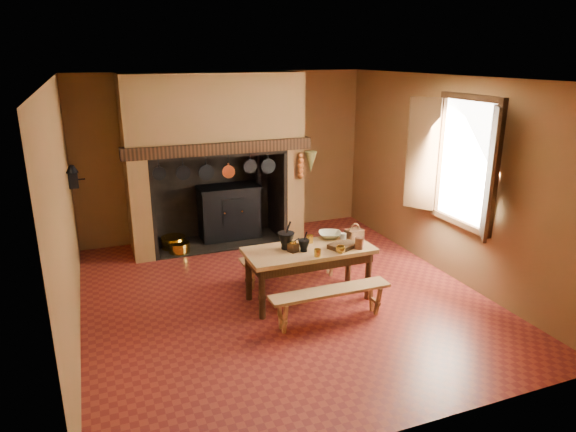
# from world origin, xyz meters

# --- Properties ---
(floor) EXTENTS (5.50, 5.50, 0.00)m
(floor) POSITION_xyz_m (0.00, 0.00, 0.00)
(floor) COLOR maroon
(floor) RESTS_ON ground
(ceiling) EXTENTS (5.50, 5.50, 0.00)m
(ceiling) POSITION_xyz_m (0.00, 0.00, 2.80)
(ceiling) COLOR silver
(ceiling) RESTS_ON back_wall
(back_wall) EXTENTS (5.00, 0.02, 2.80)m
(back_wall) POSITION_xyz_m (0.00, 2.75, 1.40)
(back_wall) COLOR brown
(back_wall) RESTS_ON floor
(wall_left) EXTENTS (0.02, 5.50, 2.80)m
(wall_left) POSITION_xyz_m (-2.50, 0.00, 1.40)
(wall_left) COLOR brown
(wall_left) RESTS_ON floor
(wall_right) EXTENTS (0.02, 5.50, 2.80)m
(wall_right) POSITION_xyz_m (2.50, 0.00, 1.40)
(wall_right) COLOR brown
(wall_right) RESTS_ON floor
(wall_front) EXTENTS (5.00, 0.02, 2.80)m
(wall_front) POSITION_xyz_m (0.00, -2.75, 1.40)
(wall_front) COLOR brown
(wall_front) RESTS_ON floor
(chimney_breast) EXTENTS (2.95, 0.96, 2.80)m
(chimney_breast) POSITION_xyz_m (-0.30, 2.31, 1.81)
(chimney_breast) COLOR brown
(chimney_breast) RESTS_ON floor
(iron_range) EXTENTS (1.12, 0.55, 1.60)m
(iron_range) POSITION_xyz_m (-0.04, 2.45, 0.48)
(iron_range) COLOR black
(iron_range) RESTS_ON floor
(hearth_pans) EXTENTS (0.51, 0.62, 0.20)m
(hearth_pans) POSITION_xyz_m (-1.05, 2.22, 0.09)
(hearth_pans) COLOR gold
(hearth_pans) RESTS_ON floor
(hanging_pans) EXTENTS (1.92, 0.29, 0.27)m
(hanging_pans) POSITION_xyz_m (-0.34, 1.81, 1.36)
(hanging_pans) COLOR black
(hanging_pans) RESTS_ON chimney_breast
(onion_string) EXTENTS (0.12, 0.10, 0.46)m
(onion_string) POSITION_xyz_m (1.00, 1.79, 1.33)
(onion_string) COLOR #B05420
(onion_string) RESTS_ON chimney_breast
(herb_bunch) EXTENTS (0.20, 0.20, 0.35)m
(herb_bunch) POSITION_xyz_m (1.18, 1.79, 1.38)
(herb_bunch) COLOR brown
(herb_bunch) RESTS_ON chimney_breast
(window) EXTENTS (0.39, 1.75, 1.76)m
(window) POSITION_xyz_m (2.35, -0.40, 1.70)
(window) COLOR white
(window) RESTS_ON wall_right
(wall_coffee_mill) EXTENTS (0.23, 0.16, 0.31)m
(wall_coffee_mill) POSITION_xyz_m (-2.42, 1.55, 1.52)
(wall_coffee_mill) COLOR black
(wall_coffee_mill) RESTS_ON wall_left
(work_table) EXTENTS (1.63, 0.73, 0.71)m
(work_table) POSITION_xyz_m (0.29, -0.19, 0.60)
(work_table) COLOR tan
(work_table) RESTS_ON floor
(bench_front) EXTENTS (1.49, 0.26, 0.42)m
(bench_front) POSITION_xyz_m (0.29, -0.84, 0.31)
(bench_front) COLOR tan
(bench_front) RESTS_ON floor
(bench_back) EXTENTS (1.46, 0.26, 0.41)m
(bench_back) POSITION_xyz_m (0.29, 0.40, 0.31)
(bench_back) COLOR tan
(bench_back) RESTS_ON floor
(mortar_large) EXTENTS (0.21, 0.21, 0.36)m
(mortar_large) POSITION_xyz_m (0.02, -0.10, 0.83)
(mortar_large) COLOR black
(mortar_large) RESTS_ON work_table
(mortar_small) EXTENTS (0.15, 0.15, 0.26)m
(mortar_small) POSITION_xyz_m (0.19, -0.26, 0.79)
(mortar_small) COLOR black
(mortar_small) RESTS_ON work_table
(coffee_grinder) EXTENTS (0.16, 0.14, 0.17)m
(coffee_grinder) POSITION_xyz_m (0.06, -0.23, 0.77)
(coffee_grinder) COLOR #392412
(coffee_grinder) RESTS_ON work_table
(brass_mug_a) EXTENTS (0.11, 0.11, 0.09)m
(brass_mug_a) POSITION_xyz_m (0.28, -0.48, 0.75)
(brass_mug_a) COLOR gold
(brass_mug_a) RESTS_ON work_table
(brass_mug_b) EXTENTS (0.10, 0.10, 0.10)m
(brass_mug_b) POSITION_xyz_m (0.39, -0.01, 0.76)
(brass_mug_b) COLOR gold
(brass_mug_b) RESTS_ON work_table
(mixing_bowl) EXTENTS (0.39, 0.39, 0.07)m
(mixing_bowl) POSITION_xyz_m (0.72, 0.08, 0.75)
(mixing_bowl) COLOR #B9B68E
(mixing_bowl) RESTS_ON work_table
(stoneware_crock) EXTENTS (0.13, 0.13, 0.15)m
(stoneware_crock) POSITION_xyz_m (0.89, -0.43, 0.78)
(stoneware_crock) COLOR #502C1D
(stoneware_crock) RESTS_ON work_table
(glass_jar) EXTENTS (0.08, 0.08, 0.14)m
(glass_jar) POSITION_xyz_m (0.79, -0.18, 0.78)
(glass_jar) COLOR beige
(glass_jar) RESTS_ON work_table
(wicker_basket) EXTENTS (0.25, 0.20, 0.21)m
(wicker_basket) POSITION_xyz_m (1.01, -0.07, 0.78)
(wicker_basket) COLOR #4C2C16
(wicker_basket) RESTS_ON work_table
(wooden_tray) EXTENTS (0.41, 0.37, 0.06)m
(wooden_tray) POSITION_xyz_m (0.70, -0.33, 0.74)
(wooden_tray) COLOR #392412
(wooden_tray) RESTS_ON work_table
(brass_cup) EXTENTS (0.14, 0.14, 0.09)m
(brass_cup) POSITION_xyz_m (0.60, -0.48, 0.75)
(brass_cup) COLOR gold
(brass_cup) RESTS_ON work_table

